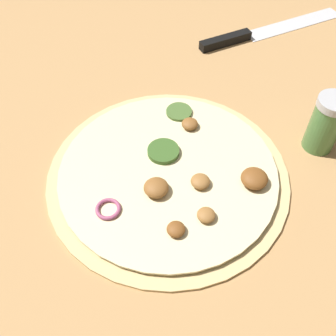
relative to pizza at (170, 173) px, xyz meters
The scene contains 4 objects.
ground_plane 0.01m from the pizza, 151.65° to the right, with size 3.00×3.00×0.00m, color tan.
pizza is the anchor object (origin of this frame).
knife 0.42m from the pizza, 109.06° to the left, with size 0.15×0.34×0.02m.
spice_jar 0.25m from the pizza, 59.02° to the left, with size 0.05×0.05×0.10m.
Camera 1 is at (0.26, -0.26, 0.48)m, focal length 42.00 mm.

